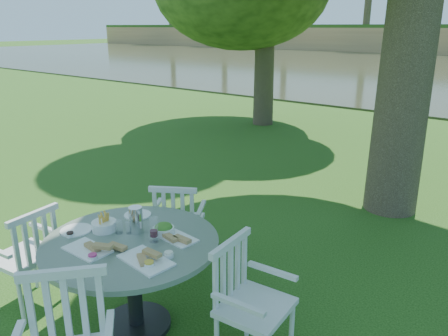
% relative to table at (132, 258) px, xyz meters
% --- Properties ---
extents(ground, '(140.00, 140.00, 0.00)m').
position_rel_table_xyz_m(ground, '(-0.42, 1.50, -0.63)').
color(ground, '#153A0C').
rests_on(ground, ground).
extents(table, '(1.36, 1.36, 0.78)m').
position_rel_table_xyz_m(table, '(0.00, 0.00, 0.00)').
color(table, black).
rests_on(table, ground).
extents(chair_ne, '(0.49, 0.52, 0.95)m').
position_rel_table_xyz_m(chair_ne, '(0.91, 0.23, -0.07)').
color(chair_ne, silver).
rests_on(chair_ne, ground).
extents(chair_nw, '(0.62, 0.61, 0.91)m').
position_rel_table_xyz_m(chair_nw, '(-0.37, 0.87, -0.09)').
color(chair_nw, silver).
rests_on(chair_nw, ground).
extents(chair_sw, '(0.50, 0.52, 0.93)m').
position_rel_table_xyz_m(chair_sw, '(-0.87, -0.37, -0.08)').
color(chair_sw, silver).
rests_on(chair_sw, ground).
extents(tableware, '(1.14, 0.87, 0.22)m').
position_rel_table_xyz_m(tableware, '(-0.06, 0.04, 0.20)').
color(tableware, white).
rests_on(tableware, table).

